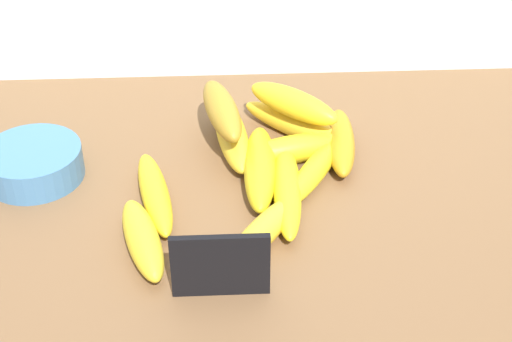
{
  "coord_description": "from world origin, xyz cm",
  "views": [
    {
      "loc": [
        -7.86,
        -74.91,
        65.35
      ],
      "look_at": [
        -4.04,
        3.68,
        8.0
      ],
      "focal_mm": 53.82,
      "sensor_mm": 36.0,
      "label": 1
    }
  ],
  "objects": [
    {
      "name": "banana_2",
      "position": [
        -3.28,
        8.29,
        5.16
      ],
      "size": [
        5.25,
        18.99,
        4.33
      ],
      "primitive_type": "ellipsoid",
      "rotation": [
        0.0,
        0.0,
        1.52
      ],
      "color": "gold",
      "rests_on": "counter_top"
    },
    {
      "name": "banana_9",
      "position": [
        -3.57,
        -4.29,
        4.75
      ],
      "size": [
        12.24,
        14.98,
        3.49
      ],
      "primitive_type": "ellipsoid",
      "rotation": [
        0.0,
        0.0,
        0.94
      ],
      "color": "yellow",
      "rests_on": "counter_top"
    },
    {
      "name": "banana_3",
      "position": [
        4.08,
        8.08,
        4.61
      ],
      "size": [
        11.56,
        16.64,
        3.22
      ],
      "primitive_type": "ellipsoid",
      "rotation": [
        0.0,
        0.0,
        4.18
      ],
      "color": "yellow",
      "rests_on": "counter_top"
    },
    {
      "name": "fruit_bowl",
      "position": [
        -33.82,
        10.82,
        5.18
      ],
      "size": [
        13.23,
        13.23,
        4.36
      ],
      "primitive_type": "cylinder",
      "color": "teal",
      "rests_on": "counter_top"
    },
    {
      "name": "banana_6",
      "position": [
        -18.03,
        -5.31,
        4.96
      ],
      "size": [
        7.96,
        15.5,
        3.92
      ],
      "primitive_type": "ellipsoid",
      "rotation": [
        0.0,
        0.0,
        1.85
      ],
      "color": "yellow",
      "rests_on": "counter_top"
    },
    {
      "name": "banana_4",
      "position": [
        -17.11,
        3.82,
        4.77
      ],
      "size": [
        7.25,
        17.96,
        3.55
      ],
      "primitive_type": "ellipsoid",
      "rotation": [
        0.0,
        0.0,
        4.93
      ],
      "color": "yellow",
      "rests_on": "counter_top"
    },
    {
      "name": "banana_0",
      "position": [
        -6.87,
        16.68,
        5.1
      ],
      "size": [
        6.73,
        19.08,
        4.2
      ],
      "primitive_type": "ellipsoid",
      "rotation": [
        0.0,
        0.0,
        4.85
      ],
      "color": "yellow",
      "rests_on": "counter_top"
    },
    {
      "name": "banana_10",
      "position": [
        -8.18,
        16.51,
        9.31
      ],
      "size": [
        7.44,
        16.16,
        4.22
      ],
      "primitive_type": "ellipsoid",
      "rotation": [
        0.0,
        0.0,
        4.93
      ],
      "color": "#AC8125",
      "rests_on": "banana_0"
    },
    {
      "name": "counter_top",
      "position": [
        0.0,
        0.0,
        1.5
      ],
      "size": [
        110.0,
        76.0,
        3.0
      ],
      "primitive_type": "cube",
      "color": "brown",
      "rests_on": "ground"
    },
    {
      "name": "banana_5",
      "position": [
        1.55,
        12.6,
        5.02
      ],
      "size": [
        15.84,
        7.66,
        4.05
      ],
      "primitive_type": "ellipsoid",
      "rotation": [
        0.0,
        0.0,
        3.39
      ],
      "color": "yellow",
      "rests_on": "counter_top"
    },
    {
      "name": "chalkboard_sign",
      "position": [
        -8.76,
        -12.65,
        6.86
      ],
      "size": [
        11.0,
        1.8,
        8.4
      ],
      "color": "black",
      "rests_on": "counter_top"
    },
    {
      "name": "banana_7",
      "position": [
        2.8,
        19.03,
        4.85
      ],
      "size": [
        16.88,
        15.21,
        3.7
      ],
      "primitive_type": "ellipsoid",
      "rotation": [
        0.0,
        0.0,
        2.43
      ],
      "color": "yellow",
      "rests_on": "counter_top"
    },
    {
      "name": "banana_8",
      "position": [
        8.47,
        14.29,
        4.94
      ],
      "size": [
        5.36,
        16.57,
        3.88
      ],
      "primitive_type": "ellipsoid",
      "rotation": [
        0.0,
        0.0,
        1.48
      ],
      "color": "#BF8A1B",
      "rests_on": "counter_top"
    },
    {
      "name": "banana_1",
      "position": [
        0.31,
        3.75,
        4.81
      ],
      "size": [
        4.51,
        20.14,
        3.62
      ],
      "primitive_type": "ellipsoid",
      "rotation": [
        0.0,
        0.0,
        4.67
      ],
      "color": "yellow",
      "rests_on": "counter_top"
    },
    {
      "name": "banana_11",
      "position": [
        2.02,
        18.8,
        8.76
      ],
      "size": [
        14.01,
        13.09,
        4.13
      ],
      "primitive_type": "ellipsoid",
      "rotation": [
        0.0,
        0.0,
        2.42
      ],
      "color": "yellow",
      "rests_on": "banana_7"
    }
  ]
}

